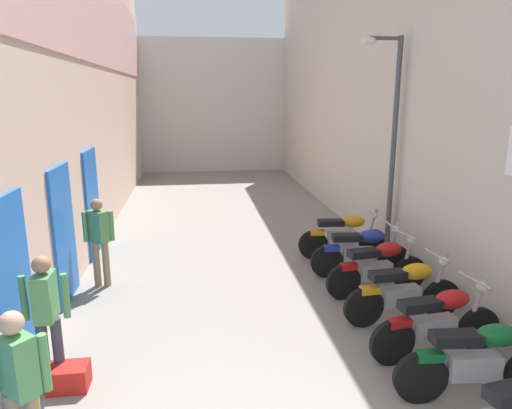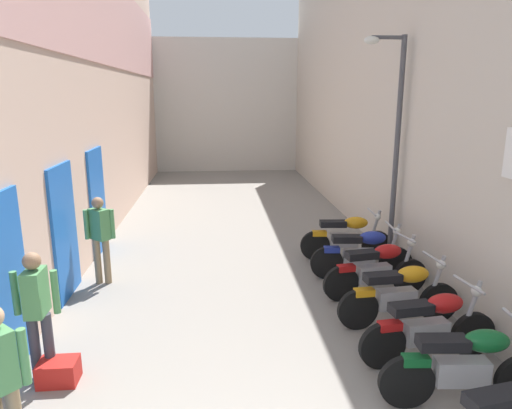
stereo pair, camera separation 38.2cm
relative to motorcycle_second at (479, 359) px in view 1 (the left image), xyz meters
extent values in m
plane|color=gray|center=(-2.09, 4.82, -0.50)|extent=(34.19, 34.19, 0.00)
cube|color=beige|center=(-5.31, 6.82, 3.02)|extent=(0.40, 18.19, 7.04)
cube|color=blue|center=(-5.09, 1.13, 0.60)|extent=(0.06, 1.10, 2.20)
cube|color=blue|center=(-5.09, 3.33, 0.60)|extent=(0.06, 1.10, 2.20)
cube|color=blue|center=(-5.09, 5.53, 0.60)|extent=(0.06, 1.10, 2.20)
cube|color=#DBA39E|center=(-5.10, 6.82, 4.57)|extent=(0.04, 18.19, 2.25)
cube|color=beige|center=(1.14, 6.82, 3.15)|extent=(0.40, 18.19, 7.29)
cube|color=beige|center=(-2.09, 16.92, 2.28)|extent=(9.05, 2.00, 5.56)
cylinder|color=black|center=(-0.63, 0.05, -0.20)|extent=(0.60, 0.13, 0.60)
cube|color=#9E9EA3|center=(-0.06, 0.00, -0.08)|extent=(0.57, 0.24, 0.28)
ellipsoid|color=#0F5123|center=(0.17, -0.01, 0.28)|extent=(0.50, 0.30, 0.24)
cube|color=black|center=(-0.29, 0.02, 0.26)|extent=(0.54, 0.26, 0.12)
cube|color=#0F5123|center=(-0.55, 0.04, 0.06)|extent=(0.29, 0.16, 0.10)
cylinder|color=black|center=(0.61, 0.93, -0.20)|extent=(0.61, 0.15, 0.60)
cylinder|color=black|center=(-0.63, 0.78, -0.20)|extent=(0.61, 0.15, 0.60)
cube|color=#9E9EA3|center=(-0.06, 0.85, -0.08)|extent=(0.58, 0.27, 0.28)
ellipsoid|color=#AD1414|center=(0.17, 0.88, 0.28)|extent=(0.51, 0.32, 0.24)
cube|color=black|center=(-0.29, 0.82, 0.26)|extent=(0.54, 0.28, 0.12)
cylinder|color=#9E9EA3|center=(0.54, 0.93, 0.15)|extent=(0.25, 0.09, 0.77)
cylinder|color=#9E9EA3|center=(0.47, 0.92, 0.50)|extent=(0.11, 0.58, 0.04)
sphere|color=silver|center=(0.59, 0.93, 0.40)|extent=(0.14, 0.14, 0.14)
cube|color=#AD1414|center=(-0.55, 0.79, 0.06)|extent=(0.30, 0.17, 0.10)
cylinder|color=black|center=(0.61, 1.86, -0.20)|extent=(0.60, 0.13, 0.60)
cylinder|color=black|center=(-0.63, 1.75, -0.20)|extent=(0.60, 0.13, 0.60)
cube|color=#9E9EA3|center=(-0.06, 1.80, -0.08)|extent=(0.58, 0.25, 0.28)
ellipsoid|color=orange|center=(0.17, 1.82, 0.28)|extent=(0.50, 0.30, 0.24)
cube|color=black|center=(-0.29, 1.78, 0.26)|extent=(0.54, 0.26, 0.12)
cylinder|color=#9E9EA3|center=(0.54, 1.85, 0.15)|extent=(0.25, 0.08, 0.77)
cylinder|color=#9E9EA3|center=(0.47, 1.85, 0.50)|extent=(0.09, 0.58, 0.04)
sphere|color=silver|center=(0.59, 1.86, 0.40)|extent=(0.14, 0.14, 0.14)
cube|color=orange|center=(-0.55, 1.76, 0.06)|extent=(0.29, 0.16, 0.10)
cylinder|color=black|center=(0.61, 2.88, -0.20)|extent=(0.61, 0.17, 0.60)
cylinder|color=black|center=(-0.63, 2.68, -0.20)|extent=(0.61, 0.17, 0.60)
cube|color=#9E9EA3|center=(-0.06, 2.77, -0.08)|extent=(0.58, 0.28, 0.28)
ellipsoid|color=#AD1414|center=(0.17, 2.81, 0.28)|extent=(0.51, 0.33, 0.24)
cube|color=black|center=(-0.29, 2.73, 0.26)|extent=(0.55, 0.30, 0.12)
cylinder|color=#9E9EA3|center=(0.54, 2.86, 0.15)|extent=(0.25, 0.10, 0.77)
cylinder|color=#9E9EA3|center=(0.47, 2.85, 0.50)|extent=(0.13, 0.58, 0.04)
sphere|color=silver|center=(0.59, 2.87, 0.40)|extent=(0.14, 0.14, 0.14)
cube|color=#AD1414|center=(-0.55, 2.69, 0.06)|extent=(0.30, 0.18, 0.10)
cylinder|color=black|center=(0.61, 3.51, -0.20)|extent=(0.60, 0.13, 0.60)
cylinder|color=black|center=(-0.63, 3.62, -0.20)|extent=(0.60, 0.13, 0.60)
cube|color=#9E9EA3|center=(-0.06, 3.57, -0.08)|extent=(0.58, 0.25, 0.28)
ellipsoid|color=navy|center=(0.17, 3.55, 0.28)|extent=(0.50, 0.30, 0.24)
cube|color=black|center=(-0.29, 3.59, 0.26)|extent=(0.54, 0.27, 0.12)
cylinder|color=#9E9EA3|center=(0.54, 3.51, 0.15)|extent=(0.25, 0.08, 0.77)
cylinder|color=#9E9EA3|center=(0.47, 3.52, 0.50)|extent=(0.09, 0.58, 0.04)
sphere|color=silver|center=(0.59, 3.51, 0.40)|extent=(0.14, 0.14, 0.14)
cube|color=navy|center=(-0.55, 3.61, 0.06)|extent=(0.29, 0.16, 0.10)
cylinder|color=black|center=(0.61, 4.51, -0.20)|extent=(0.60, 0.12, 0.60)
cylinder|color=black|center=(-0.63, 4.60, -0.20)|extent=(0.60, 0.12, 0.60)
cube|color=#9E9EA3|center=(-0.06, 4.56, -0.08)|extent=(0.57, 0.24, 0.28)
ellipsoid|color=orange|center=(0.17, 4.55, 0.28)|extent=(0.50, 0.29, 0.24)
cube|color=black|center=(-0.29, 4.58, 0.26)|extent=(0.53, 0.26, 0.12)
cylinder|color=#9E9EA3|center=(0.54, 4.52, 0.15)|extent=(0.25, 0.08, 0.77)
cylinder|color=#9E9EA3|center=(0.47, 4.52, 0.50)|extent=(0.08, 0.58, 0.04)
sphere|color=silver|center=(0.59, 4.51, 0.40)|extent=(0.14, 0.14, 0.14)
cube|color=orange|center=(-0.55, 4.60, 0.06)|extent=(0.29, 0.16, 0.10)
cube|color=#4C8C51|center=(-4.51, -0.41, 0.59)|extent=(0.39, 0.38, 0.54)
sphere|color=tan|center=(-4.51, -0.41, 0.97)|extent=(0.20, 0.20, 0.20)
cylinder|color=#4C8C51|center=(-4.29, -0.41, 0.59)|extent=(0.08, 0.08, 0.52)
cylinder|color=#383842|center=(-4.76, 0.94, -0.09)|extent=(0.12, 0.12, 0.82)
cylinder|color=#383842|center=(-4.60, 0.94, -0.09)|extent=(0.12, 0.12, 0.82)
cube|color=#4C8C51|center=(-4.68, 0.94, 0.59)|extent=(0.20, 0.34, 0.54)
sphere|color=#997051|center=(-4.68, 0.94, 0.97)|extent=(0.20, 0.20, 0.20)
cylinder|color=#4C8C51|center=(-4.90, 0.94, 0.59)|extent=(0.08, 0.08, 0.52)
cylinder|color=#4C8C51|center=(-4.46, 0.94, 0.59)|extent=(0.08, 0.08, 0.52)
cylinder|color=#8C7251|center=(-4.72, 3.77, -0.09)|extent=(0.12, 0.12, 0.82)
cylinder|color=#8C7251|center=(-4.56, 3.77, -0.09)|extent=(0.12, 0.12, 0.82)
cube|color=#4C8C51|center=(-4.64, 3.77, 0.59)|extent=(0.39, 0.37, 0.54)
sphere|color=#997051|center=(-4.64, 3.77, 0.97)|extent=(0.20, 0.20, 0.20)
cylinder|color=#4C8C51|center=(-4.86, 3.77, 0.59)|extent=(0.08, 0.08, 0.52)
cylinder|color=#4C8C51|center=(-4.42, 3.77, 0.59)|extent=(0.08, 0.08, 0.52)
cube|color=red|center=(-4.48, 0.82, -0.36)|extent=(0.44, 0.32, 0.28)
cylinder|color=#47474C|center=(0.79, 4.26, 1.66)|extent=(0.10, 0.10, 4.31)
cylinder|color=#47474C|center=(0.49, 4.26, 3.76)|extent=(0.60, 0.07, 0.07)
ellipsoid|color=silver|center=(0.19, 4.26, 3.71)|extent=(0.28, 0.18, 0.14)
camera|label=1|loc=(-2.99, -4.07, 2.79)|focal=32.32mm
camera|label=2|loc=(-2.62, -4.11, 2.79)|focal=32.32mm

